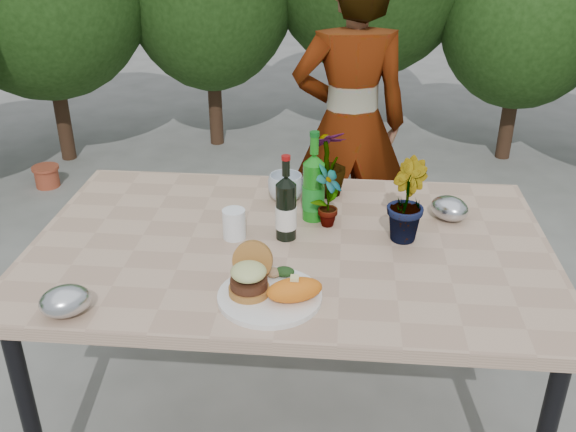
# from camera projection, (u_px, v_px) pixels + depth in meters

# --- Properties ---
(ground) EXTENTS (80.00, 80.00, 0.00)m
(ground) POSITION_uv_depth(u_px,v_px,m) (290.00, 421.00, 2.33)
(ground) COLOR #63635F
(ground) RESTS_ON ground
(patio_table) EXTENTS (1.60, 1.00, 0.75)m
(patio_table) POSITION_uv_depth(u_px,v_px,m) (290.00, 257.00, 2.02)
(patio_table) COLOR tan
(patio_table) RESTS_ON ground
(dinner_plate) EXTENTS (0.28, 0.28, 0.01)m
(dinner_plate) POSITION_uv_depth(u_px,v_px,m) (270.00, 296.00, 1.71)
(dinner_plate) COLOR white
(dinner_plate) RESTS_ON patio_table
(burger_stack) EXTENTS (0.11, 0.16, 0.11)m
(burger_stack) POSITION_uv_depth(u_px,v_px,m) (250.00, 275.00, 1.71)
(burger_stack) COLOR #B7722D
(burger_stack) RESTS_ON dinner_plate
(sweet_potato) EXTENTS (0.17, 0.12, 0.06)m
(sweet_potato) POSITION_uv_depth(u_px,v_px,m) (295.00, 290.00, 1.67)
(sweet_potato) COLOR orange
(sweet_potato) RESTS_ON dinner_plate
(grilled_veg) EXTENTS (0.08, 0.05, 0.03)m
(grilled_veg) POSITION_uv_depth(u_px,v_px,m) (280.00, 272.00, 1.78)
(grilled_veg) COLOR olive
(grilled_veg) RESTS_ON dinner_plate
(wine_bottle) EXTENTS (0.07, 0.07, 0.28)m
(wine_bottle) POSITION_uv_depth(u_px,v_px,m) (286.00, 209.00, 1.97)
(wine_bottle) COLOR black
(wine_bottle) RESTS_ON patio_table
(sparkling_water) EXTENTS (0.07, 0.07, 0.30)m
(sparkling_water) POSITION_uv_depth(u_px,v_px,m) (314.00, 188.00, 2.08)
(sparkling_water) COLOR #177D16
(sparkling_water) RESTS_ON patio_table
(plastic_cup) EXTENTS (0.07, 0.07, 0.09)m
(plastic_cup) POSITION_uv_depth(u_px,v_px,m) (234.00, 224.00, 1.99)
(plastic_cup) COLOR white
(plastic_cup) RESTS_ON patio_table
(seedling_left) EXTENTS (0.12, 0.13, 0.21)m
(seedling_left) POSITION_uv_depth(u_px,v_px,m) (328.00, 197.00, 2.04)
(seedling_left) COLOR #1F581E
(seedling_left) RESTS_ON patio_table
(seedling_mid) EXTENTS (0.13, 0.15, 0.26)m
(seedling_mid) POSITION_uv_depth(u_px,v_px,m) (405.00, 200.00, 1.96)
(seedling_mid) COLOR #2A6020
(seedling_mid) RESTS_ON patio_table
(seedling_right) EXTENTS (0.18, 0.18, 0.24)m
(seedling_right) POSITION_uv_depth(u_px,v_px,m) (328.00, 163.00, 2.25)
(seedling_right) COLOR #255A1F
(seedling_right) RESTS_ON patio_table
(blue_bowl) EXTENTS (0.16, 0.16, 0.10)m
(blue_bowl) POSITION_uv_depth(u_px,v_px,m) (286.00, 188.00, 2.23)
(blue_bowl) COLOR silver
(blue_bowl) RESTS_ON patio_table
(foil_packet_left) EXTENTS (0.17, 0.16, 0.08)m
(foil_packet_left) POSITION_uv_depth(u_px,v_px,m) (65.00, 301.00, 1.64)
(foil_packet_left) COLOR silver
(foil_packet_left) RESTS_ON patio_table
(foil_packet_right) EXTENTS (0.17, 0.17, 0.08)m
(foil_packet_right) POSITION_uv_depth(u_px,v_px,m) (450.00, 208.00, 2.11)
(foil_packet_right) COLOR #B7B9BE
(foil_packet_right) RESTS_ON patio_table
(person) EXTENTS (0.59, 0.44, 1.49)m
(person) POSITION_uv_depth(u_px,v_px,m) (350.00, 125.00, 2.98)
(person) COLOR #916048
(person) RESTS_ON ground
(terracotta_pot) EXTENTS (0.17, 0.17, 0.14)m
(terracotta_pot) POSITION_uv_depth(u_px,v_px,m) (47.00, 176.00, 4.14)
(terracotta_pot) COLOR #A8452B
(terracotta_pot) RESTS_ON ground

